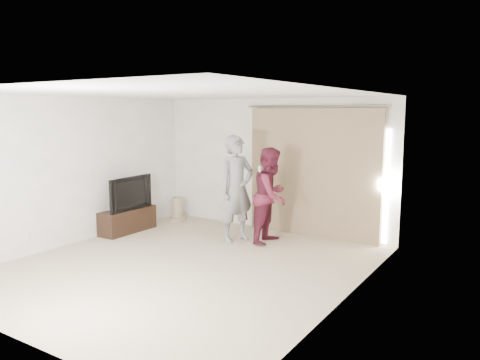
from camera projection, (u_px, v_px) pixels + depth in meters
name	position (u px, v px, depth m)	size (l,w,h in m)	color
floor	(185.00, 266.00, 7.15)	(5.50, 5.50, 0.00)	tan
wall_back	(272.00, 165.00, 9.25)	(5.00, 0.04, 2.60)	white
wall_left	(74.00, 171.00, 8.29)	(0.04, 5.50, 2.60)	white
ceiling	(182.00, 94.00, 6.77)	(5.00, 5.50, 0.01)	silver
curtain	(313.00, 173.00, 8.72)	(2.80, 0.11, 2.46)	#99835E
tv_console	(128.00, 220.00, 9.16)	(0.41, 1.19, 0.46)	black
tv	(127.00, 193.00, 9.08)	(1.12, 0.15, 0.64)	black
scratching_post	(177.00, 211.00, 10.12)	(0.38, 0.38, 0.50)	tan
person_man	(236.00, 189.00, 8.44)	(0.70, 0.83, 1.93)	gray
person_woman	(271.00, 195.00, 8.35)	(0.69, 0.87, 1.71)	#591A2C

